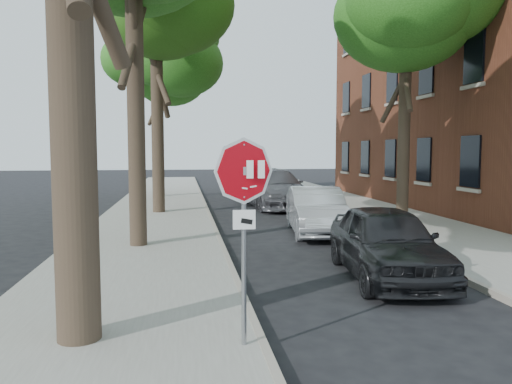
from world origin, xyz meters
TOP-DOWN VIEW (x-y plane):
  - ground at (0.00, 0.00)m, footprint 120.00×120.00m
  - sidewalk_left at (-2.50, 12.00)m, footprint 4.00×55.00m
  - sidewalk_right at (6.00, 12.00)m, footprint 4.00×55.00m
  - curb_left at (-0.45, 12.00)m, footprint 0.12×55.00m
  - curb_right at (3.95, 12.00)m, footprint 0.12×55.00m
  - stop_sign at (-0.70, -0.03)m, footprint 0.76×0.34m
  - tree_mid_b at (-2.42, 14.12)m, footprint 5.88×5.46m
  - tree_far at (-2.72, 21.11)m, footprint 5.29×4.91m
  - tree_right at (5.98, 10.11)m, footprint 5.29×4.91m
  - car_a at (2.60, 3.34)m, footprint 2.15×4.44m
  - car_b at (2.60, 8.67)m, footprint 2.03×4.48m
  - car_c at (2.60, 15.96)m, footprint 3.04×6.14m
  - car_d at (2.60, 22.86)m, footprint 2.82×5.08m

SIDE VIEW (x-z plane):
  - ground at x=0.00m, z-range 0.00..0.00m
  - sidewalk_left at x=-2.50m, z-range 0.00..0.12m
  - sidewalk_right at x=6.00m, z-range 0.00..0.12m
  - curb_left at x=-0.45m, z-range 0.00..0.13m
  - curb_right at x=3.95m, z-range 0.00..0.13m
  - car_d at x=2.60m, z-range 0.00..1.35m
  - car_b at x=2.60m, z-range 0.00..1.43m
  - car_a at x=2.60m, z-range 0.00..1.46m
  - car_c at x=2.60m, z-range 0.00..1.71m
  - stop_sign at x=-0.70m, z-range 0.64..3.25m
  - tree_far at x=-2.72m, z-range 2.55..11.88m
  - tree_right at x=5.98m, z-range 2.55..11.88m
  - tree_mid_b at x=-2.42m, z-range 2.82..13.18m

